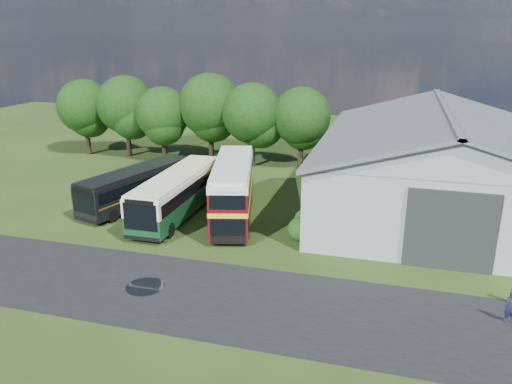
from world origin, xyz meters
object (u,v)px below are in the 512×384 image
(bus_maroon_double, at_px, (233,191))
(bus_dark_single, at_px, (138,186))
(storage_shed, at_px, (440,157))
(visitor_a, at_px, (511,308))
(bus_green_single, at_px, (178,193))

(bus_maroon_double, xyz_separation_m, bus_dark_single, (-8.65, 1.11, -0.65))
(storage_shed, xyz_separation_m, bus_maroon_double, (-15.03, -7.58, -1.87))
(bus_maroon_double, height_order, bus_dark_single, bus_maroon_double)
(storage_shed, distance_m, bus_dark_single, 24.67)
(storage_shed, height_order, bus_dark_single, storage_shed)
(bus_dark_single, xyz_separation_m, visitor_a, (26.28, -10.89, -0.79))
(bus_dark_single, relative_size, visitor_a, 6.70)
(storage_shed, bearing_deg, bus_green_single, -158.15)
(storage_shed, bearing_deg, visitor_a, -81.48)
(bus_green_single, xyz_separation_m, bus_dark_single, (-4.20, 1.35, -0.14))
(bus_dark_single, bearing_deg, storage_shed, 30.47)
(bus_green_single, height_order, visitor_a, bus_green_single)
(bus_green_single, xyz_separation_m, bus_maroon_double, (4.45, 0.24, 0.51))
(bus_dark_single, height_order, visitor_a, bus_dark_single)
(bus_maroon_double, bearing_deg, bus_dark_single, 158.05)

